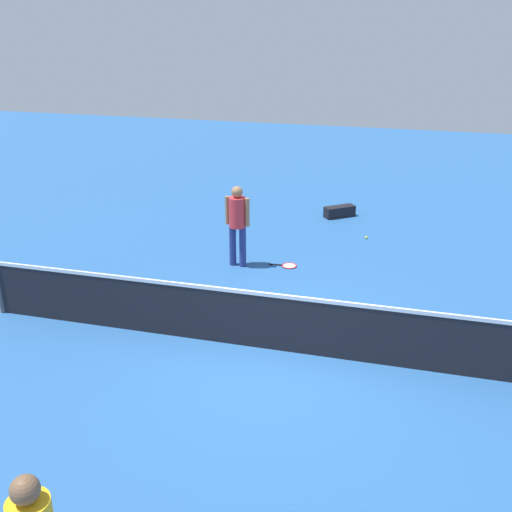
{
  "coord_description": "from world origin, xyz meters",
  "views": [
    {
      "loc": [
        -1.71,
        7.88,
        4.89
      ],
      "look_at": [
        0.8,
        -1.54,
        0.9
      ],
      "focal_mm": 41.86,
      "sensor_mm": 36.0,
      "label": 1
    }
  ],
  "objects_px": {
    "tennis_ball_by_net": "(366,237)",
    "player_near_side": "(237,219)",
    "tennis_ball_near_player": "(261,327)",
    "tennis_racket_near_player": "(288,266)",
    "tennis_ball_baseline": "(258,331)",
    "equipment_bag": "(341,211)",
    "tennis_ball_midcourt": "(235,230)"
  },
  "relations": [
    {
      "from": "tennis_ball_by_net",
      "to": "tennis_ball_midcourt",
      "type": "distance_m",
      "value": 3.12
    },
    {
      "from": "equipment_bag",
      "to": "tennis_ball_by_net",
      "type": "bearing_deg",
      "value": 118.17
    },
    {
      "from": "player_near_side",
      "to": "tennis_ball_midcourt",
      "type": "distance_m",
      "value": 2.29
    },
    {
      "from": "player_near_side",
      "to": "tennis_ball_near_player",
      "type": "relative_size",
      "value": 25.76
    },
    {
      "from": "tennis_ball_by_net",
      "to": "tennis_ball_baseline",
      "type": "distance_m",
      "value": 5.08
    },
    {
      "from": "tennis_ball_midcourt",
      "to": "equipment_bag",
      "type": "bearing_deg",
      "value": -142.11
    },
    {
      "from": "tennis_ball_baseline",
      "to": "equipment_bag",
      "type": "xyz_separation_m",
      "value": [
        -0.52,
        -6.39,
        0.11
      ]
    },
    {
      "from": "equipment_bag",
      "to": "tennis_racket_near_player",
      "type": "bearing_deg",
      "value": 79.9
    },
    {
      "from": "tennis_ball_near_player",
      "to": "tennis_ball_by_net",
      "type": "height_order",
      "value": "same"
    },
    {
      "from": "equipment_bag",
      "to": "player_near_side",
      "type": "bearing_deg",
      "value": 66.28
    },
    {
      "from": "tennis_ball_by_net",
      "to": "tennis_racket_near_player",
      "type": "bearing_deg",
      "value": 55.23
    },
    {
      "from": "tennis_ball_near_player",
      "to": "equipment_bag",
      "type": "xyz_separation_m",
      "value": [
        -0.51,
        -6.25,
        0.11
      ]
    },
    {
      "from": "tennis_racket_near_player",
      "to": "tennis_ball_by_net",
      "type": "distance_m",
      "value": 2.5
    },
    {
      "from": "tennis_ball_near_player",
      "to": "tennis_ball_midcourt",
      "type": "xyz_separation_m",
      "value": [
        1.8,
        -4.45,
        0.0
      ]
    },
    {
      "from": "player_near_side",
      "to": "tennis_ball_by_net",
      "type": "height_order",
      "value": "player_near_side"
    },
    {
      "from": "player_near_side",
      "to": "tennis_ball_by_net",
      "type": "xyz_separation_m",
      "value": [
        -2.45,
        -2.27,
        -0.98
      ]
    },
    {
      "from": "tennis_racket_near_player",
      "to": "equipment_bag",
      "type": "bearing_deg",
      "value": -100.1
    },
    {
      "from": "player_near_side",
      "to": "tennis_racket_near_player",
      "type": "relative_size",
      "value": 2.86
    },
    {
      "from": "player_near_side",
      "to": "equipment_bag",
      "type": "bearing_deg",
      "value": -113.72
    },
    {
      "from": "tennis_ball_midcourt",
      "to": "tennis_ball_by_net",
      "type": "bearing_deg",
      "value": -174.26
    },
    {
      "from": "player_near_side",
      "to": "tennis_racket_near_player",
      "type": "distance_m",
      "value": 1.44
    },
    {
      "from": "tennis_racket_near_player",
      "to": "tennis_ball_midcourt",
      "type": "relative_size",
      "value": 9.0
    },
    {
      "from": "tennis_racket_near_player",
      "to": "tennis_ball_baseline",
      "type": "relative_size",
      "value": 9.0
    },
    {
      "from": "player_near_side",
      "to": "tennis_ball_baseline",
      "type": "distance_m",
      "value": 3.02
    },
    {
      "from": "tennis_ball_midcourt",
      "to": "tennis_ball_baseline",
      "type": "xyz_separation_m",
      "value": [
        -1.79,
        4.59,
        0.0
      ]
    },
    {
      "from": "tennis_racket_near_player",
      "to": "tennis_ball_by_net",
      "type": "relative_size",
      "value": 9.0
    },
    {
      "from": "tennis_ball_by_net",
      "to": "player_near_side",
      "type": "bearing_deg",
      "value": 42.87
    },
    {
      "from": "tennis_racket_near_player",
      "to": "tennis_ball_baseline",
      "type": "bearing_deg",
      "value": 92.18
    },
    {
      "from": "player_near_side",
      "to": "tennis_ball_near_player",
      "type": "bearing_deg",
      "value": 114.71
    },
    {
      "from": "tennis_ball_by_net",
      "to": "equipment_bag",
      "type": "xyz_separation_m",
      "value": [
        0.8,
        -1.49,
        0.11
      ]
    },
    {
      "from": "player_near_side",
      "to": "tennis_ball_midcourt",
      "type": "xyz_separation_m",
      "value": [
        0.66,
        -1.96,
        -0.98
      ]
    },
    {
      "from": "tennis_ball_near_player",
      "to": "equipment_bag",
      "type": "relative_size",
      "value": 0.08
    }
  ]
}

